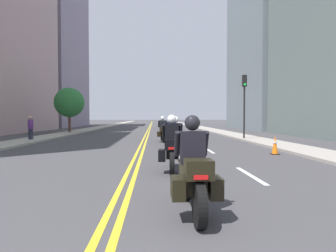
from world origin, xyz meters
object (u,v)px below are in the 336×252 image
at_px(traffic_cone_0, 275,145).
at_px(traffic_light_near, 244,95).
at_px(motorcycle_0, 193,174).
at_px(street_tree_0, 69,103).
at_px(pedestrian_0, 31,128).
at_px(motorcycle_3, 171,134).
at_px(motorcycle_1, 172,149).
at_px(motorcycle_4, 163,131).
at_px(motorcycle_2, 176,140).

distance_m(traffic_cone_0, traffic_light_near, 8.43).
height_order(motorcycle_0, traffic_light_near, traffic_light_near).
bearing_deg(traffic_light_near, street_tree_0, 147.05).
bearing_deg(pedestrian_0, motorcycle_3, 20.86).
distance_m(motorcycle_1, traffic_cone_0, 5.92).
xyz_separation_m(motorcycle_1, motorcycle_3, (0.41, 7.41, -0.02)).
bearing_deg(street_tree_0, motorcycle_0, -69.97).
bearing_deg(motorcycle_4, street_tree_0, 127.55).
relative_size(motorcycle_3, pedestrian_0, 1.33).
bearing_deg(motorcycle_2, pedestrian_0, 139.58).
bearing_deg(motorcycle_0, motorcycle_1, 91.01).
xyz_separation_m(motorcycle_1, street_tree_0, (-8.97, 21.13, 2.40)).
bearing_deg(street_tree_0, motorcycle_2, -62.23).
bearing_deg(traffic_light_near, motorcycle_3, -142.22).
bearing_deg(motorcycle_3, pedestrian_0, 154.15).
height_order(motorcycle_1, pedestrian_0, pedestrian_0).
height_order(motorcycle_3, street_tree_0, street_tree_0).
bearing_deg(traffic_light_near, traffic_cone_0, -98.19).
xyz_separation_m(motorcycle_3, motorcycle_4, (-0.36, 2.96, 0.02)).
height_order(motorcycle_1, traffic_light_near, traffic_light_near).
bearing_deg(motorcycle_2, traffic_light_near, 56.95).
height_order(traffic_cone_0, pedestrian_0, pedestrian_0).
bearing_deg(traffic_light_near, motorcycle_0, -110.24).
bearing_deg(traffic_cone_0, traffic_light_near, 81.81).
bearing_deg(motorcycle_3, traffic_cone_0, -44.72).
relative_size(pedestrian_0, street_tree_0, 0.37).
bearing_deg(motorcycle_1, motorcycle_0, -85.39).
bearing_deg(traffic_cone_0, pedestrian_0, 150.56).
relative_size(motorcycle_1, traffic_light_near, 0.49).
xyz_separation_m(motorcycle_3, pedestrian_0, (-9.08, 3.78, 0.22)).
bearing_deg(motorcycle_4, motorcycle_2, -89.70).
height_order(motorcycle_1, traffic_cone_0, motorcycle_1).
xyz_separation_m(traffic_cone_0, street_tree_0, (-13.61, 17.46, 2.65)).
xyz_separation_m(motorcycle_4, traffic_cone_0, (4.59, -6.70, -0.25)).
distance_m(motorcycle_2, pedestrian_0, 11.95).
xyz_separation_m(motorcycle_2, traffic_light_near, (5.40, 8.19, 2.47)).
relative_size(motorcycle_0, motorcycle_1, 0.98).
xyz_separation_m(motorcycle_2, motorcycle_4, (-0.33, 6.99, 0.02)).
bearing_deg(traffic_cone_0, motorcycle_0, -121.24).
bearing_deg(pedestrian_0, traffic_cone_0, 14.00).
xyz_separation_m(motorcycle_0, traffic_cone_0, (4.52, 7.46, -0.24)).
distance_m(pedestrian_0, street_tree_0, 10.19).
relative_size(motorcycle_0, motorcycle_3, 0.97).
bearing_deg(street_tree_0, traffic_light_near, -32.95).
relative_size(motorcycle_3, traffic_light_near, 0.49).
xyz_separation_m(motorcycle_3, traffic_light_near, (5.37, 4.16, 2.47)).
distance_m(motorcycle_3, pedestrian_0, 9.84).
relative_size(motorcycle_4, street_tree_0, 0.50).
xyz_separation_m(motorcycle_4, traffic_light_near, (5.73, 1.20, 2.46)).
distance_m(motorcycle_3, traffic_light_near, 7.23).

